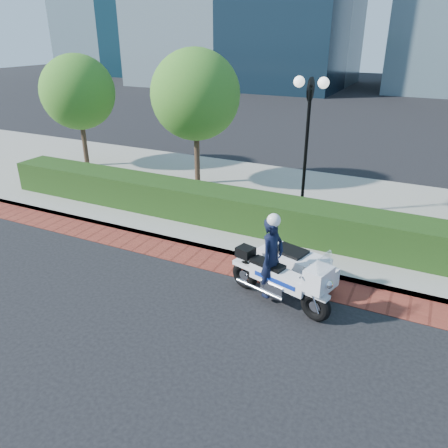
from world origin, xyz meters
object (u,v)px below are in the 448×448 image
at_px(lamppost, 308,126).
at_px(tree_b, 195,95).
at_px(police_motorcycle, 285,267).
at_px(tree_a, 78,92).

bearing_deg(lamppost, tree_b, 163.89).
bearing_deg(tree_b, police_motorcycle, -46.37).
relative_size(lamppost, police_motorcycle, 1.66).
bearing_deg(police_motorcycle, tree_a, 168.19).
relative_size(tree_a, police_motorcycle, 1.81).
relative_size(tree_a, tree_b, 0.94).
bearing_deg(police_motorcycle, lamppost, 117.55).
distance_m(lamppost, police_motorcycle, 5.01).
height_order(tree_a, police_motorcycle, tree_a).
bearing_deg(lamppost, tree_a, 172.59).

